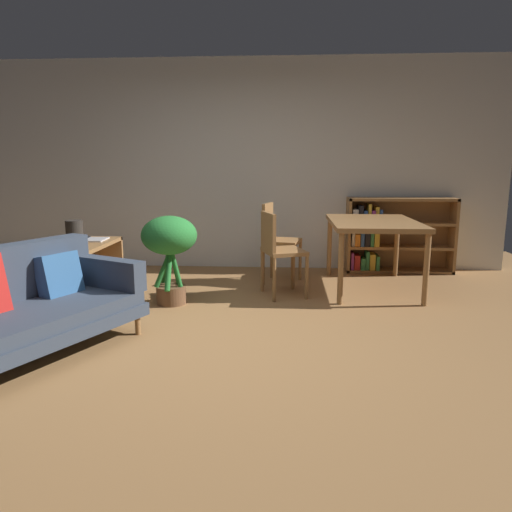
{
  "coord_description": "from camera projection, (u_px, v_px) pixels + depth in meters",
  "views": [
    {
      "loc": [
        0.58,
        -3.62,
        1.36
      ],
      "look_at": [
        0.31,
        0.49,
        0.57
      ],
      "focal_mm": 33.35,
      "sensor_mm": 36.0,
      "label": 1
    }
  ],
  "objects": [
    {
      "name": "dining_chair_far",
      "position": [
        278.0,
        247.0,
        4.93
      ],
      "size": [
        0.51,
        0.56,
        0.88
      ],
      "color": "olive",
      "rests_on": "ground_plane"
    },
    {
      "name": "dining_chair_near",
      "position": [
        277.0,
        237.0,
        5.52
      ],
      "size": [
        0.47,
        0.49,
        0.93
      ],
      "color": "olive",
      "rests_on": "ground_plane"
    },
    {
      "name": "media_console",
      "position": [
        89.0,
        270.0,
        5.01
      ],
      "size": [
        0.37,
        1.07,
        0.55
      ],
      "color": "olive",
      "rests_on": "ground_plane"
    },
    {
      "name": "desk_speaker",
      "position": [
        75.0,
        234.0,
        4.75
      ],
      "size": [
        0.17,
        0.17,
        0.27
      ],
      "color": "#2D2823",
      "rests_on": "media_console"
    },
    {
      "name": "fabric_couch",
      "position": [
        9.0,
        307.0,
        3.32
      ],
      "size": [
        1.49,
        1.95,
        0.78
      ],
      "color": "olive",
      "rests_on": "ground_plane"
    },
    {
      "name": "back_wall_panel",
      "position": [
        243.0,
        166.0,
        6.24
      ],
      "size": [
        6.8,
        0.1,
        2.7
      ],
      "primitive_type": "cube",
      "color": "silver",
      "rests_on": "ground_plane"
    },
    {
      "name": "potted_floor_plant",
      "position": [
        169.0,
        244.0,
        4.62
      ],
      "size": [
        0.54,
        0.54,
        0.88
      ],
      "color": "brown",
      "rests_on": "ground_plane"
    },
    {
      "name": "bookshelf",
      "position": [
        391.0,
        235.0,
        6.1
      ],
      "size": [
        1.35,
        0.31,
        0.95
      ],
      "color": "olive",
      "rests_on": "ground_plane"
    },
    {
      "name": "dining_table",
      "position": [
        373.0,
        227.0,
        5.18
      ],
      "size": [
        0.92,
        1.38,
        0.76
      ],
      "color": "olive",
      "rests_on": "ground_plane"
    },
    {
      "name": "open_laptop",
      "position": [
        89.0,
        239.0,
        5.18
      ],
      "size": [
        0.42,
        0.31,
        0.06
      ],
      "color": "silver",
      "rests_on": "media_console"
    },
    {
      "name": "ground_plane",
      "position": [
        214.0,
        336.0,
        3.84
      ],
      "size": [
        8.16,
        8.16,
        0.0
      ],
      "primitive_type": "plane",
      "color": "#9E7042"
    }
  ]
}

